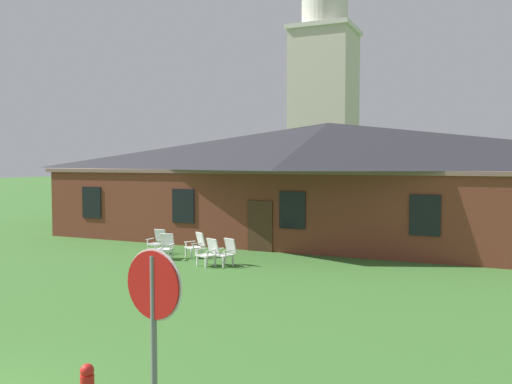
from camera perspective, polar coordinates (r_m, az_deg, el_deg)
brick_building at (r=26.27m, az=7.68°, el=1.33°), size 26.60×10.40×5.59m
dome_tower at (r=45.55m, az=7.27°, el=10.36°), size 5.18×5.18×20.45m
stop_sign at (r=6.18m, az=-10.83°, el=-13.11°), size 0.80×0.17×2.73m
lawn_chair_by_porch at (r=22.14m, az=-10.38°, el=-5.14°), size 0.65×0.68×0.96m
lawn_chair_near_door at (r=20.79m, az=-9.59°, el=-5.67°), size 0.74×0.78×0.96m
lawn_chair_left_end at (r=21.02m, az=-6.35°, el=-5.55°), size 0.83×0.86×0.96m
lawn_chair_middle at (r=19.25m, az=-5.03°, el=-6.34°), size 0.77×0.82×0.96m
lawn_chair_right_end at (r=19.26m, az=-3.15°, el=-6.33°), size 0.78×0.83×0.96m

